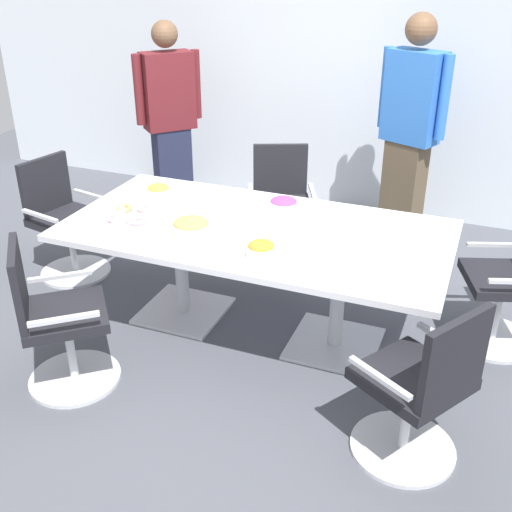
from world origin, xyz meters
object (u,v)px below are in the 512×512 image
person_standing_0 (170,119)px  conference_table (256,245)px  office_chair_4 (420,393)px  snack_bowl_chips_orange (261,249)px  office_chair_1 (281,210)px  office_chair_0 (511,287)px  person_standing_1 (410,130)px  office_chair_2 (65,224)px  office_chair_3 (56,324)px  snack_bowl_candy_mix (284,204)px  snack_bowl_chips_yellow (158,191)px  snack_bowl_cookies (191,227)px  donut_platter (132,215)px

person_standing_0 → conference_table: bearing=85.1°
office_chair_4 → snack_bowl_chips_orange: (-0.99, 0.43, 0.39)m
office_chair_1 → person_standing_0: person_standing_0 is taller
office_chair_0 → office_chair_1: bearing=51.2°
office_chair_4 → person_standing_1: bearing=43.2°
office_chair_2 → office_chair_1: bearing=133.0°
office_chair_2 → person_standing_1: size_ratio=0.48×
office_chair_1 → office_chair_3: size_ratio=1.00×
snack_bowl_candy_mix → snack_bowl_chips_yellow: bearing=-172.5°
office_chair_0 → office_chair_1: 1.88m
snack_bowl_candy_mix → conference_table: bearing=-101.0°
conference_table → office_chair_3: bearing=-131.6°
office_chair_4 → person_standing_1: 2.65m
person_standing_1 → office_chair_4: bearing=124.8°
office_chair_4 → snack_bowl_cookies: 1.65m
person_standing_1 → snack_bowl_chips_orange: (-0.47, -2.09, -0.20)m
conference_table → office_chair_4: bearing=-34.4°
office_chair_2 → person_standing_1: 2.83m
snack_bowl_cookies → person_standing_0: bearing=122.0°
office_chair_0 → snack_bowl_chips_orange: office_chair_0 is taller
conference_table → office_chair_1: 1.13m
snack_bowl_cookies → donut_platter: size_ratio=0.71×
snack_bowl_chips_orange → snack_bowl_cookies: bearing=165.9°
office_chair_0 → office_chair_4: 1.31m
office_chair_1 → snack_bowl_cookies: size_ratio=3.70×
person_standing_0 → snack_bowl_chips_orange: (1.63, -1.92, -0.12)m
office_chair_3 → snack_bowl_cookies: office_chair_3 is taller
conference_table → snack_bowl_cookies: (-0.33, -0.24, 0.18)m
office_chair_1 → office_chair_2: size_ratio=1.00×
snack_bowl_cookies → snack_bowl_candy_mix: snack_bowl_cookies is taller
snack_bowl_chips_orange → snack_bowl_chips_yellow: snack_bowl_chips_yellow is taller
person_standing_1 → office_chair_0: bearing=148.5°
office_chair_3 → person_standing_0: size_ratio=0.52×
conference_table → office_chair_1: (-0.22, 1.09, -0.22)m
conference_table → snack_bowl_candy_mix: 0.38m
office_chair_2 → snack_bowl_candy_mix: office_chair_2 is taller
snack_bowl_chips_yellow → office_chair_2: bearing=-179.8°
office_chair_2 → office_chair_3: size_ratio=1.00×
office_chair_1 → snack_bowl_chips_yellow: bearing=32.4°
office_chair_1 → office_chair_2: 1.70m
office_chair_3 → snack_bowl_cookies: 0.96m
snack_bowl_chips_orange → person_standing_0: bearing=130.3°
office_chair_0 → snack_bowl_chips_orange: (-1.37, -0.82, 0.39)m
office_chair_3 → person_standing_0: bearing=153.8°
office_chair_0 → snack_bowl_chips_yellow: bearing=76.8°
office_chair_0 → office_chair_3: bearing=101.5°
office_chair_3 → person_standing_0: person_standing_0 is taller
conference_table → donut_platter: donut_platter is taller
office_chair_2 → office_chair_3: 1.43m
donut_platter → snack_bowl_chips_yellow: bearing=92.9°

